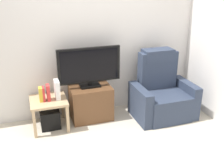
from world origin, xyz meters
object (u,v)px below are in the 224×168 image
Objects in this scene: book_leftmost at (41,94)px; book_rightmost at (48,93)px; recliner_armchair at (162,94)px; book_middle at (44,94)px; subwoofer_box at (50,118)px; tv_stand at (91,103)px; game_console at (57,89)px; side_table at (49,104)px; television at (89,66)px.

book_rightmost is at bearing 0.00° from book_leftmost.
recliner_armchair is at bearing -4.91° from book_rightmost.
book_middle is (0.04, 0.00, -0.00)m from book_leftmost.
book_middle is at bearing 179.04° from recliner_armchair.
book_leftmost reaches higher than subwoofer_box.
tv_stand is 2.31× the size of game_console.
tv_stand is 0.83m from book_leftmost.
recliner_armchair reaches higher than side_table.
book_leftmost is at bearing 180.00° from book_middle.
subwoofer_box is 1.35× the size of book_leftmost.
tv_stand is 0.69m from subwoofer_box.
game_console is at bearing -171.01° from television.
book_rightmost is (-1.81, 0.16, 0.22)m from recliner_armchair.
tv_stand is at bearing 6.96° from book_leftmost.
recliner_armchair is at bearing -6.32° from game_console.
recliner_armchair reaches higher than book_middle.
recliner_armchair is at bearing -5.51° from subwoofer_box.
book_rightmost is at bearing -62.97° from subwoofer_box.
book_leftmost is at bearing -171.65° from television.
subwoofer_box is 0.44m from book_rightmost.
subwoofer_box is at bearing 117.03° from book_rightmost.
game_console is at bearing 6.98° from book_leftmost.
tv_stand is 1.20× the size of side_table.
television is at bearing 8.35° from book_leftmost.
book_rightmost is (0.01, -0.02, 0.19)m from side_table.
subwoofer_box is at bearing -26.57° from side_table.
subwoofer_box is 1.21× the size of book_rightmost.
side_table is 2.51× the size of book_leftmost.
book_middle reaches higher than side_table.
game_console is (0.13, 0.03, 0.02)m from book_rightmost.
side_table is 2.26× the size of book_rightmost.
book_rightmost is (-0.66, -0.11, -0.30)m from television.
side_table is at bearing 18.88° from book_middle.
game_console is (-0.53, -0.06, 0.33)m from tv_stand.
side_table is (-0.67, -0.07, 0.12)m from tv_stand.
tv_stand is 3.02× the size of book_leftmost.
television is at bearing 7.91° from subwoofer_box.
recliner_armchair is 1.70m from game_console.
subwoofer_box is at bearing 178.27° from recliner_armchair.
side_table is (-0.67, -0.09, -0.50)m from television.
tv_stand is at bearing 8.11° from book_rightmost.
tv_stand is at bearing 6.31° from subwoofer_box.
game_console is at bearing 177.46° from recliner_armchair.
recliner_armchair is at bearing -5.51° from side_table.
recliner_armchair reaches higher than book_leftmost.
side_table is 0.21m from book_leftmost.
television is 1.01m from subwoofer_box.
book_leftmost is 0.11m from book_rightmost.
television is 1.29m from recliner_armchair.
game_console is (-0.53, -0.08, -0.28)m from television.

